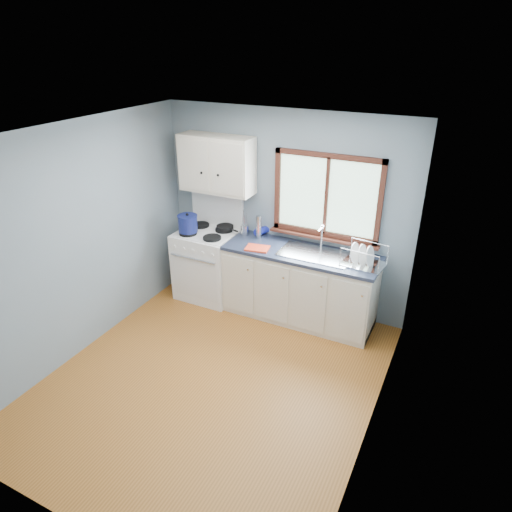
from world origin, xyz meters
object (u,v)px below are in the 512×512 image
at_px(gas_range, 208,262).
at_px(thermos, 259,227).
at_px(skillet, 225,227).
at_px(base_cabinets, 299,288).
at_px(sink, 315,259).
at_px(stockpot, 188,223).
at_px(dish_rack, 363,259).
at_px(utensil_crock, 245,230).

distance_m(gas_range, thermos, 0.91).
bearing_deg(skillet, base_cabinets, 7.56).
xyz_separation_m(sink, thermos, (-0.80, 0.12, 0.21)).
height_order(stockpot, dish_rack, stockpot).
bearing_deg(utensil_crock, dish_rack, -5.83).
bearing_deg(dish_rack, thermos, 179.94).
relative_size(gas_range, stockpot, 4.43).
distance_m(sink, thermos, 0.84).
distance_m(utensil_crock, dish_rack, 1.58).
height_order(skillet, stockpot, stockpot).
bearing_deg(thermos, sink, -8.79).
xyz_separation_m(base_cabinets, skillet, (-1.11, 0.12, 0.57)).
xyz_separation_m(stockpot, utensil_crock, (0.66, 0.30, -0.08)).
bearing_deg(stockpot, base_cabinets, 6.11).
distance_m(skillet, thermos, 0.49).
relative_size(sink, dish_rack, 1.72).
distance_m(base_cabinets, thermos, 0.92).
bearing_deg(dish_rack, base_cabinets, -175.55).
relative_size(sink, stockpot, 2.73).
height_order(skillet, thermos, thermos).
xyz_separation_m(base_cabinets, stockpot, (-1.49, -0.16, 0.66)).
xyz_separation_m(base_cabinets, thermos, (-0.62, 0.12, 0.66)).
distance_m(sink, dish_rack, 0.58).
bearing_deg(stockpot, dish_rack, 3.61).
bearing_deg(skillet, thermos, 14.11).
bearing_deg(thermos, gas_range, -168.28).
height_order(stockpot, thermos, thermos).
bearing_deg(base_cabinets, utensil_crock, 170.27).
distance_m(gas_range, utensil_crock, 0.71).
bearing_deg(gas_range, utensil_crock, 18.55).
bearing_deg(utensil_crock, skillet, -175.67).
relative_size(gas_range, utensil_crock, 4.05).
distance_m(sink, utensil_crock, 1.03).
bearing_deg(gas_range, stockpot, -142.84).
bearing_deg(stockpot, utensil_crock, 24.41).
xyz_separation_m(sink, skillet, (-1.29, 0.12, 0.12)).
bearing_deg(dish_rack, skillet, -178.43).
relative_size(sink, thermos, 2.78).
xyz_separation_m(skillet, thermos, (0.49, 0.00, 0.09)).
relative_size(gas_range, dish_rack, 2.78).
height_order(stockpot, utensil_crock, utensil_crock).
relative_size(stockpot, dish_rack, 0.63).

